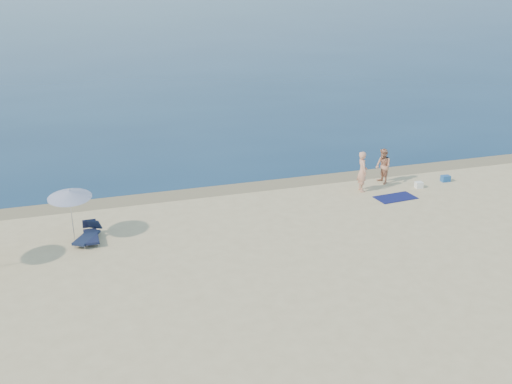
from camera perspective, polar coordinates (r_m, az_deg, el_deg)
sea at (r=109.08m, az=-13.13°, el=14.25°), size 240.00×160.00×0.01m
wet_sand_strip at (r=31.08m, az=1.89°, el=0.76°), size 240.00×1.60×0.00m
person_left at (r=30.21m, az=9.43°, el=1.82°), size 0.56×0.76×1.91m
person_right at (r=31.46m, az=11.23°, el=2.26°), size 0.69×0.86×1.71m
beach_towel at (r=29.89m, az=12.29°, el=-0.49°), size 1.91×1.17×0.03m
white_bag at (r=31.41m, az=14.28°, el=0.62°), size 0.36×0.32×0.29m
blue_cooler at (r=32.65m, az=16.49°, el=1.16°), size 0.43×0.31×0.30m
umbrella_near at (r=25.29m, az=-16.26°, el=-0.17°), size 1.97×1.99×2.16m
lounger_left at (r=25.63m, az=-14.47°, el=-3.65°), size 0.52×1.58×0.69m
lounger_right at (r=25.57m, az=-14.72°, el=-3.73°), size 1.25×1.62×0.70m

